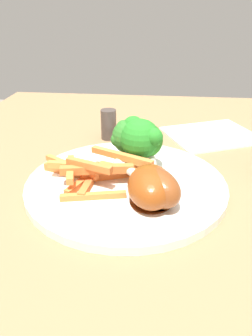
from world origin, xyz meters
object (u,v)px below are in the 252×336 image
object	(u,v)px
dinner_plate	(126,184)
broccoli_floret_back	(145,141)
chicken_drumstick_near	(153,185)
dining_table	(150,231)
broccoli_floret_middle	(129,137)
carrot_fries_pile	(91,171)
pepper_shaker	(109,124)
chicken_drumstick_far	(152,185)
broccoli_floret_front	(139,138)

from	to	relation	value
dinner_plate	broccoli_floret_back	world-z (taller)	broccoli_floret_back
chicken_drumstick_near	dining_table	bearing A→B (deg)	1.89
dinner_plate	broccoli_floret_back	size ratio (longest dim) A/B	3.89
broccoli_floret_back	chicken_drumstick_near	xyz separation A→B (m)	(-0.09, -0.02, -0.02)
broccoli_floret_back	chicken_drumstick_near	size ratio (longest dim) A/B	0.62
broccoli_floret_middle	carrot_fries_pile	world-z (taller)	broccoli_floret_middle
chicken_drumstick_near	pepper_shaker	size ratio (longest dim) A/B	2.03
dinner_plate	dining_table	bearing A→B (deg)	-37.34
dinner_plate	chicken_drumstick_far	size ratio (longest dim) A/B	2.12
broccoli_floret_front	pepper_shaker	size ratio (longest dim) A/B	1.39
broccoli_floret_front	broccoli_floret_middle	distance (m)	0.02
dinner_plate	pepper_shaker	world-z (taller)	pepper_shaker
carrot_fries_pile	dining_table	bearing A→B (deg)	-57.46
carrot_fries_pile	chicken_drumstick_far	distance (m)	0.10
carrot_fries_pile	pepper_shaker	bearing A→B (deg)	1.37
broccoli_floret_back	chicken_drumstick_far	xyz separation A→B (m)	(-0.09, -0.01, -0.02)
dining_table	pepper_shaker	size ratio (longest dim) A/B	16.52
dinner_plate	carrot_fries_pile	distance (m)	0.05
dining_table	broccoli_floret_back	xyz separation A→B (m)	(-0.01, 0.01, 0.17)
broccoli_floret_middle	chicken_drumstick_near	distance (m)	0.11
broccoli_floret_front	broccoli_floret_back	xyz separation A→B (m)	(0.00, -0.01, -0.01)
chicken_drumstick_near	chicken_drumstick_far	bearing A→B (deg)	100.13
broccoli_floret_back	broccoli_floret_front	bearing A→B (deg)	112.54
chicken_drumstick_far	broccoli_floret_middle	bearing A→B (deg)	21.58
broccoli_floret_middle	chicken_drumstick_near	size ratio (longest dim) A/B	0.63
dinner_plate	broccoli_floret_front	distance (m)	0.07
carrot_fries_pile	pepper_shaker	xyz separation A→B (m)	(0.19, 0.00, 0.00)
broccoli_floret_middle	broccoli_floret_back	xyz separation A→B (m)	(-0.01, -0.03, -0.00)
pepper_shaker	chicken_drumstick_far	bearing A→B (deg)	-158.72
dining_table	broccoli_floret_front	bearing A→B (deg)	118.60
carrot_fries_pile	broccoli_floret_front	bearing A→B (deg)	-56.22
dining_table	broccoli_floret_front	xyz separation A→B (m)	(-0.01, 0.02, 0.18)
dinner_plate	chicken_drumstick_near	size ratio (longest dim) A/B	2.41
dinner_plate	broccoli_floret_middle	world-z (taller)	broccoli_floret_middle
broccoli_floret_front	chicken_drumstick_far	xyz separation A→B (m)	(-0.09, -0.02, -0.03)
chicken_drumstick_far	pepper_shaker	world-z (taller)	chicken_drumstick_far
dining_table	pepper_shaker	distance (m)	0.22
dinner_plate	chicken_drumstick_near	distance (m)	0.07
broccoli_floret_back	chicken_drumstick_near	distance (m)	0.09
carrot_fries_pile	chicken_drumstick_near	xyz separation A→B (m)	(-0.04, -0.09, 0.01)
carrot_fries_pile	chicken_drumstick_far	bearing A→B (deg)	-116.72
broccoli_floret_back	chicken_drumstick_far	size ratio (longest dim) A/B	0.54
chicken_drumstick_far	dining_table	bearing A→B (deg)	1.13
broccoli_floret_back	carrot_fries_pile	bearing A→B (deg)	122.54
chicken_drumstick_near	dinner_plate	bearing A→B (deg)	38.34
broccoli_floret_middle	broccoli_floret_back	distance (m)	0.03
dinner_plate	broccoli_floret_front	bearing A→B (deg)	-22.76
dining_table	pepper_shaker	xyz separation A→B (m)	(0.14, 0.09, 0.14)
dinner_plate	carrot_fries_pile	xyz separation A→B (m)	(-0.01, 0.05, 0.02)
chicken_drumstick_far	broccoli_floret_front	bearing A→B (deg)	15.00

